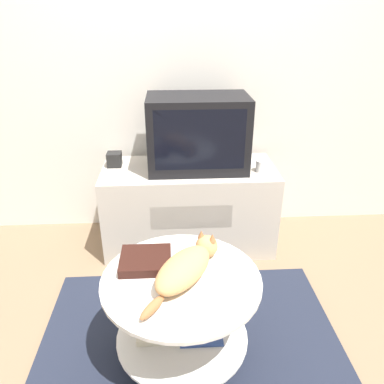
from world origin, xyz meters
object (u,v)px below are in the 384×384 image
object	(u,v)px
dvd_box	(146,260)
tv	(198,133)
cat	(187,266)
speaker	(114,159)

from	to	relation	value
dvd_box	tv	bearing A→B (deg)	71.76
tv	cat	world-z (taller)	tv
dvd_box	cat	size ratio (longest dim) A/B	0.48
tv	cat	size ratio (longest dim) A/B	1.32
dvd_box	cat	xyz separation A→B (m)	(0.18, -0.10, 0.04)
speaker	dvd_box	bearing A→B (deg)	-75.44
speaker	dvd_box	xyz separation A→B (m)	(0.26, -0.99, -0.12)
tv	speaker	distance (m)	0.60
tv	cat	distance (m)	1.07
tv	dvd_box	distance (m)	1.03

